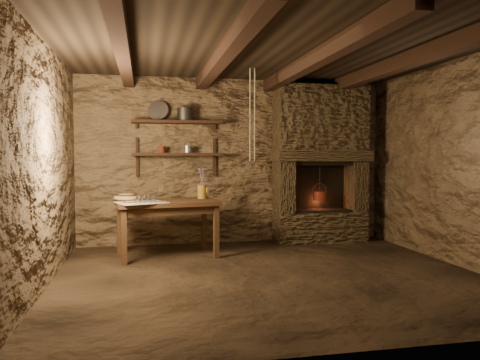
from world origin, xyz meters
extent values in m
plane|color=black|center=(0.00, 0.00, 0.00)|extent=(4.50, 4.50, 0.00)
cube|color=#483521|center=(0.00, 2.00, 1.20)|extent=(4.50, 0.04, 2.40)
cube|color=#483521|center=(0.00, -2.00, 1.20)|extent=(4.50, 0.04, 2.40)
cube|color=#483521|center=(-2.25, 0.00, 1.20)|extent=(0.04, 4.00, 2.40)
cube|color=#483521|center=(2.25, 0.00, 1.20)|extent=(0.04, 4.00, 2.40)
cube|color=black|center=(0.00, 0.00, 2.40)|extent=(4.50, 4.00, 0.04)
cube|color=black|center=(-1.50, 0.00, 2.31)|extent=(0.14, 3.95, 0.16)
cube|color=black|center=(-0.50, 0.00, 2.31)|extent=(0.14, 3.95, 0.16)
cube|color=black|center=(0.50, 0.00, 2.31)|extent=(0.14, 3.95, 0.16)
cube|color=black|center=(1.50, 0.00, 2.31)|extent=(0.14, 3.95, 0.16)
cube|color=black|center=(-0.85, 1.84, 1.30)|extent=(1.25, 0.30, 0.04)
cube|color=black|center=(-0.85, 1.84, 1.75)|extent=(1.25, 0.30, 0.04)
cube|color=#312718|center=(1.25, 1.77, 0.23)|extent=(1.35, 0.45, 0.45)
cube|color=#312718|center=(0.69, 1.77, 0.82)|extent=(0.23, 0.45, 0.75)
cube|color=#312718|center=(1.81, 1.77, 0.82)|extent=(0.23, 0.45, 0.75)
cube|color=#312718|center=(1.25, 1.74, 1.28)|extent=(1.43, 0.51, 0.16)
cube|color=#312718|center=(1.25, 1.77, 1.83)|extent=(1.35, 0.45, 0.94)
cube|color=black|center=(1.25, 1.96, 0.82)|extent=(0.90, 0.06, 0.75)
cube|color=#382413|center=(-1.03, 1.17, 0.69)|extent=(1.33, 0.88, 0.05)
cube|color=#382413|center=(-1.03, 1.17, 0.61)|extent=(1.21, 0.76, 0.09)
cube|color=beige|center=(-1.34, 0.95, 0.72)|extent=(0.67, 0.61, 0.01)
cylinder|color=#AE7F21|center=(-0.56, 1.36, 0.80)|extent=(0.14, 0.14, 0.18)
torus|color=#AE7F21|center=(-0.50, 1.36, 0.82)|extent=(0.02, 0.10, 0.10)
ellipsoid|color=#AA8449|center=(-1.53, 1.26, 0.75)|extent=(0.37, 0.37, 0.11)
cylinder|color=#2F2D29|center=(-0.74, 1.84, 1.85)|extent=(0.27, 0.27, 0.16)
cylinder|color=#A3A39E|center=(-1.10, 1.94, 1.91)|extent=(0.31, 0.21, 0.29)
cylinder|color=#541B10|center=(-1.07, 1.84, 1.37)|extent=(0.12, 0.12, 0.09)
cylinder|color=maroon|center=(1.23, 1.72, 0.69)|extent=(0.21, 0.21, 0.14)
torus|color=#2F2D29|center=(1.23, 1.72, 0.77)|extent=(0.22, 0.01, 0.22)
cylinder|color=#2F2D29|center=(1.23, 1.72, 0.94)|extent=(0.01, 0.01, 0.44)
camera|label=1|loc=(-1.31, -4.77, 1.28)|focal=35.00mm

